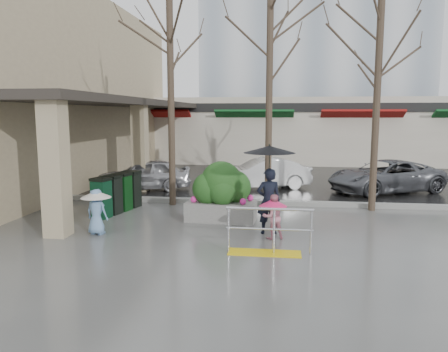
% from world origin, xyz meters
% --- Properties ---
extents(ground, '(120.00, 120.00, 0.00)m').
position_xyz_m(ground, '(0.00, 0.00, 0.00)').
color(ground, '#51514F').
rests_on(ground, ground).
extents(street_asphalt, '(120.00, 36.00, 0.01)m').
position_xyz_m(street_asphalt, '(0.00, 22.00, 0.01)').
color(street_asphalt, black).
rests_on(street_asphalt, ground).
extents(curb, '(120.00, 0.30, 0.15)m').
position_xyz_m(curb, '(0.00, 4.00, 0.07)').
color(curb, gray).
rests_on(curb, ground).
extents(near_building, '(6.00, 18.00, 8.00)m').
position_xyz_m(near_building, '(-9.00, 8.00, 4.00)').
color(near_building, tan).
rests_on(near_building, ground).
extents(canopy_slab, '(2.80, 18.00, 0.25)m').
position_xyz_m(canopy_slab, '(-4.80, 8.00, 3.62)').
color(canopy_slab, '#2D2823').
rests_on(canopy_slab, pillar_front).
extents(pillar_front, '(0.55, 0.55, 3.50)m').
position_xyz_m(pillar_front, '(-3.90, -0.50, 1.75)').
color(pillar_front, tan).
rests_on(pillar_front, ground).
extents(pillar_back, '(0.55, 0.55, 3.50)m').
position_xyz_m(pillar_back, '(-3.90, 6.00, 1.75)').
color(pillar_back, tan).
rests_on(pillar_back, ground).
extents(storefront_row, '(34.00, 6.74, 4.00)m').
position_xyz_m(storefront_row, '(2.00, 17.97, 2.01)').
color(storefront_row, beige).
rests_on(storefront_row, ground).
extents(office_tower, '(18.00, 12.00, 25.00)m').
position_xyz_m(office_tower, '(4.00, 30.00, 12.50)').
color(office_tower, '#8C99A8').
rests_on(office_tower, ground).
extents(handrail, '(1.90, 0.50, 1.03)m').
position_xyz_m(handrail, '(1.36, -1.20, 0.38)').
color(handrail, yellow).
rests_on(handrail, ground).
extents(tree_west, '(3.20, 3.20, 6.80)m').
position_xyz_m(tree_west, '(-2.00, 3.60, 5.08)').
color(tree_west, '#382B21').
rests_on(tree_west, ground).
extents(tree_midwest, '(3.20, 3.20, 7.00)m').
position_xyz_m(tree_midwest, '(1.20, 3.60, 5.23)').
color(tree_midwest, '#382B21').
rests_on(tree_midwest, ground).
extents(tree_mideast, '(3.20, 3.20, 6.50)m').
position_xyz_m(tree_mideast, '(4.50, 3.60, 4.86)').
color(tree_mideast, '#382B21').
rests_on(tree_mideast, ground).
extents(woman, '(1.32, 1.32, 2.30)m').
position_xyz_m(woman, '(1.33, 0.44, 1.41)').
color(woman, black).
rests_on(woman, ground).
extents(child_pink, '(0.69, 0.69, 1.11)m').
position_xyz_m(child_pink, '(1.45, -0.03, 0.64)').
color(child_pink, '#CD7D92').
rests_on(child_pink, ground).
extents(child_blue, '(0.77, 0.77, 1.17)m').
position_xyz_m(child_blue, '(-3.00, -0.22, 0.72)').
color(child_blue, '#6B92BF').
rests_on(child_blue, ground).
extents(planter, '(2.02, 1.17, 1.72)m').
position_xyz_m(planter, '(-0.05, 1.66, 0.82)').
color(planter, gray).
rests_on(planter, ground).
extents(news_boxes, '(0.94, 2.19, 1.19)m').
position_xyz_m(news_boxes, '(-3.42, 2.29, 0.60)').
color(news_boxes, '#0C3820').
rests_on(news_boxes, ground).
extents(car_a, '(3.97, 2.46, 1.26)m').
position_xyz_m(car_a, '(-3.83, 6.23, 0.63)').
color(car_a, '#ABACB0').
rests_on(car_a, ground).
extents(car_b, '(4.05, 2.55, 1.26)m').
position_xyz_m(car_b, '(0.87, 7.19, 0.63)').
color(car_b, silver).
rests_on(car_b, ground).
extents(car_c, '(4.99, 3.82, 1.26)m').
position_xyz_m(car_c, '(5.64, 7.01, 0.63)').
color(car_c, slate).
rests_on(car_c, ground).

